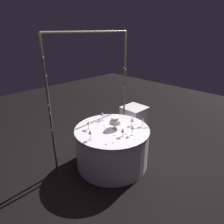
% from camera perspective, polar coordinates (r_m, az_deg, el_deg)
% --- Properties ---
extents(ground_plane, '(12.00, 12.00, 0.00)m').
position_cam_1_polar(ground_plane, '(4.05, -0.00, -14.25)').
color(ground_plane, black).
extents(decorative_arch, '(1.84, 0.06, 2.40)m').
position_cam_1_polar(decorative_arch, '(3.73, -5.61, 8.40)').
color(decorative_arch, '#473D2D').
rests_on(decorative_arch, ground).
extents(main_table, '(1.36, 1.36, 0.75)m').
position_cam_1_polar(main_table, '(3.83, -0.00, -9.77)').
color(main_table, white).
rests_on(main_table, ground).
extents(side_table, '(0.51, 0.51, 0.74)m').
position_cam_1_polar(side_table, '(4.83, 6.23, -2.72)').
color(side_table, white).
rests_on(side_table, ground).
extents(tiered_cake, '(0.22, 0.22, 0.22)m').
position_cam_1_polar(tiered_cake, '(3.61, 0.90, -2.61)').
color(tiered_cake, silver).
rests_on(tiered_cake, main_table).
extents(wine_glass_0, '(0.07, 0.07, 0.16)m').
position_cam_1_polar(wine_glass_0, '(3.36, 3.06, -5.21)').
color(wine_glass_0, silver).
rests_on(wine_glass_0, main_table).
extents(wine_glass_1, '(0.07, 0.07, 0.16)m').
position_cam_1_polar(wine_glass_1, '(3.61, -6.71, -3.12)').
color(wine_glass_1, silver).
rests_on(wine_glass_1, main_table).
extents(wine_glass_2, '(0.06, 0.06, 0.16)m').
position_cam_1_polar(wine_glass_2, '(3.75, 8.77, -2.27)').
color(wine_glass_2, silver).
rests_on(wine_glass_2, main_table).
extents(wine_glass_3, '(0.06, 0.06, 0.16)m').
position_cam_1_polar(wine_glass_3, '(3.75, 5.74, -2.22)').
color(wine_glass_3, silver).
rests_on(wine_glass_3, main_table).
extents(wine_glass_4, '(0.07, 0.07, 0.17)m').
position_cam_1_polar(wine_glass_4, '(3.94, -2.73, -0.62)').
color(wine_glass_4, silver).
rests_on(wine_glass_4, main_table).
extents(wine_glass_5, '(0.06, 0.06, 0.18)m').
position_cam_1_polar(wine_glass_5, '(3.41, 5.79, -4.44)').
color(wine_glass_5, silver).
rests_on(wine_glass_5, main_table).
extents(wine_glass_6, '(0.06, 0.06, 0.17)m').
position_cam_1_polar(wine_glass_6, '(3.27, -6.23, -5.82)').
color(wine_glass_6, silver).
rests_on(wine_glass_6, main_table).
extents(cake_knife, '(0.24, 0.21, 0.01)m').
position_cam_1_polar(cake_knife, '(3.71, 8.13, -4.51)').
color(cake_knife, silver).
rests_on(cake_knife, main_table).
extents(rose_petal_0, '(0.03, 0.02, 0.00)m').
position_cam_1_polar(rose_petal_0, '(3.77, -2.29, -3.80)').
color(rose_petal_0, '#C61951').
rests_on(rose_petal_0, main_table).
extents(rose_petal_1, '(0.03, 0.04, 0.00)m').
position_cam_1_polar(rose_petal_1, '(3.87, 0.68, -3.05)').
color(rose_petal_1, '#C61951').
rests_on(rose_petal_1, main_table).
extents(rose_petal_2, '(0.03, 0.03, 0.00)m').
position_cam_1_polar(rose_petal_2, '(3.43, 0.58, -6.67)').
color(rose_petal_2, '#C61951').
rests_on(rose_petal_2, main_table).
extents(rose_petal_3, '(0.04, 0.04, 0.00)m').
position_cam_1_polar(rose_petal_3, '(3.87, -0.44, -3.06)').
color(rose_petal_3, '#C61951').
rests_on(rose_petal_3, main_table).
extents(rose_petal_4, '(0.04, 0.04, 0.00)m').
position_cam_1_polar(rose_petal_4, '(3.83, 6.38, -3.50)').
color(rose_petal_4, '#C61951').
rests_on(rose_petal_4, main_table).
extents(rose_petal_5, '(0.02, 0.03, 0.00)m').
position_cam_1_polar(rose_petal_5, '(3.68, -4.72, -4.57)').
color(rose_petal_5, '#C61951').
rests_on(rose_petal_5, main_table).
extents(rose_petal_6, '(0.04, 0.04, 0.00)m').
position_cam_1_polar(rose_petal_6, '(3.99, -3.61, -2.30)').
color(rose_petal_6, '#C61951').
rests_on(rose_petal_6, main_table).
extents(rose_petal_7, '(0.02, 0.03, 0.00)m').
position_cam_1_polar(rose_petal_7, '(4.03, 2.07, -1.98)').
color(rose_petal_7, '#C61951').
rests_on(rose_petal_7, main_table).
extents(rose_petal_8, '(0.04, 0.05, 0.00)m').
position_cam_1_polar(rose_petal_8, '(3.57, -7.47, -5.64)').
color(rose_petal_8, '#C61951').
rests_on(rose_petal_8, main_table).
extents(rose_petal_9, '(0.04, 0.04, 0.00)m').
position_cam_1_polar(rose_petal_9, '(3.53, -2.19, -5.76)').
color(rose_petal_9, '#C61951').
rests_on(rose_petal_9, main_table).
extents(rose_petal_10, '(0.02, 0.03, 0.00)m').
position_cam_1_polar(rose_petal_10, '(3.46, 3.47, -6.42)').
color(rose_petal_10, '#C61951').
rests_on(rose_petal_10, main_table).
extents(rose_petal_11, '(0.03, 0.04, 0.00)m').
position_cam_1_polar(rose_petal_11, '(3.35, 1.39, -7.45)').
color(rose_petal_11, '#C61951').
rests_on(rose_petal_11, main_table).
extents(rose_petal_12, '(0.04, 0.04, 0.00)m').
position_cam_1_polar(rose_petal_12, '(3.68, -2.00, -4.52)').
color(rose_petal_12, '#C61951').
rests_on(rose_petal_12, main_table).
extents(rose_petal_13, '(0.04, 0.03, 0.00)m').
position_cam_1_polar(rose_petal_13, '(3.22, 0.23, -8.78)').
color(rose_petal_13, '#C61951').
rests_on(rose_petal_13, main_table).
extents(rose_petal_14, '(0.04, 0.04, 0.00)m').
position_cam_1_polar(rose_petal_14, '(3.19, -1.75, -9.18)').
color(rose_petal_14, '#C61951').
rests_on(rose_petal_14, main_table).
extents(rose_petal_15, '(0.03, 0.03, 0.00)m').
position_cam_1_polar(rose_petal_15, '(3.91, -6.74, -2.94)').
color(rose_petal_15, '#C61951').
rests_on(rose_petal_15, main_table).
extents(rose_petal_16, '(0.03, 0.03, 0.00)m').
position_cam_1_polar(rose_petal_16, '(3.49, 4.09, -6.21)').
color(rose_petal_16, '#C61951').
rests_on(rose_petal_16, main_table).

